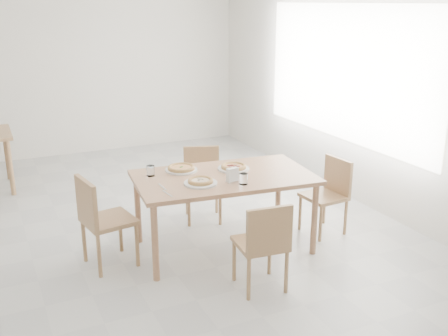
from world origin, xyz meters
name	(u,v)px	position (x,y,z in m)	size (l,w,h in m)	color
room	(344,73)	(2.98, 0.30, 1.50)	(7.28, 7.00, 7.00)	#B9B9B4
main_table	(224,183)	(0.99, -0.54, 0.68)	(1.76, 1.12, 0.75)	#A27253
chair_south	(264,241)	(0.94, -1.41, 0.46)	(0.43, 0.43, 0.79)	#A07950
chair_north	(202,178)	(1.11, 0.26, 0.46)	(0.50, 0.50, 0.79)	#A07950
chair_west	(100,216)	(-0.17, -0.41, 0.50)	(0.49, 0.49, 0.86)	#A07950
chair_east	(330,190)	(2.15, -0.65, 0.46)	(0.42, 0.42, 0.78)	#A07950
plate_margherita	(181,170)	(0.68, -0.24, 0.76)	(0.31, 0.31, 0.02)	white
plate_mushroom	(201,183)	(0.70, -0.67, 0.76)	(0.30, 0.30, 0.02)	white
plate_pepperoni	(234,169)	(1.15, -0.42, 0.76)	(0.31, 0.31, 0.02)	white
pizza_margherita	(181,168)	(0.68, -0.24, 0.78)	(0.27, 0.27, 0.03)	#D8B765
pizza_mushroom	(201,181)	(0.70, -0.67, 0.78)	(0.26, 0.26, 0.03)	#D8B765
pizza_pepperoni	(234,166)	(1.15, -0.42, 0.78)	(0.27, 0.27, 0.03)	#D8B765
tumbler_a	(151,171)	(0.36, -0.26, 0.80)	(0.08, 0.08, 0.10)	white
tumbler_b	(244,179)	(1.04, -0.84, 0.80)	(0.08, 0.08, 0.10)	white
napkin_holder	(232,175)	(0.98, -0.75, 0.82)	(0.13, 0.08, 0.14)	silver
fork_a	(167,194)	(0.34, -0.79, 0.75)	(0.02, 0.18, 0.01)	silver
fork_b	(162,187)	(0.36, -0.61, 0.75)	(0.02, 0.19, 0.01)	silver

